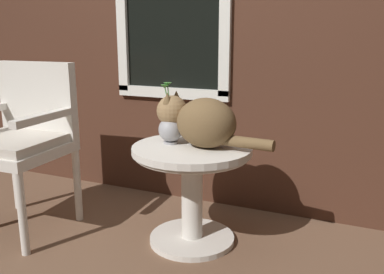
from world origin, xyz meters
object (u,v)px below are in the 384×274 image
object	(u,v)px
wicker_side_table	(192,176)
cat	(201,121)
pewter_vase_with_ivy	(170,127)
wicker_chair	(22,134)

from	to	relation	value
wicker_side_table	cat	distance (m)	0.30
wicker_side_table	pewter_vase_with_ivy	size ratio (longest dim) A/B	1.95
wicker_side_table	wicker_chair	distance (m)	1.02
wicker_chair	pewter_vase_with_ivy	distance (m)	0.89
wicker_side_table	wicker_chair	xyz separation A→B (m)	(-0.99, -0.19, 0.18)
wicker_side_table	cat	size ratio (longest dim) A/B	0.97
wicker_side_table	cat	world-z (taller)	cat
wicker_side_table	pewter_vase_with_ivy	xyz separation A→B (m)	(-0.13, 0.01, 0.26)
wicker_side_table	cat	xyz separation A→B (m)	(0.04, 0.02, 0.30)
pewter_vase_with_ivy	wicker_side_table	bearing A→B (deg)	-3.02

